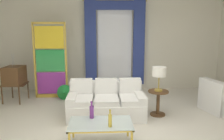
{
  "coord_description": "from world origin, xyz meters",
  "views": [
    {
      "loc": [
        -0.34,
        -4.62,
        2.1
      ],
      "look_at": [
        -0.06,
        0.9,
        1.05
      ],
      "focal_mm": 37.63,
      "sensor_mm": 36.0,
      "label": 1
    }
  ],
  "objects": [
    {
      "name": "bottle_crystal_tall",
      "position": [
        -0.18,
        -0.89,
        0.53
      ],
      "size": [
        0.06,
        0.06,
        0.31
      ],
      "color": "gold",
      "rests_on": "coffee_table"
    },
    {
      "name": "bottle_blue_decanter",
      "position": [
        -0.51,
        -0.49,
        0.54
      ],
      "size": [
        0.08,
        0.08,
        0.33
      ],
      "color": "#753384",
      "rests_on": "coffee_table"
    },
    {
      "name": "table_lamp_brass",
      "position": [
        1.01,
        0.63,
        1.03
      ],
      "size": [
        0.32,
        0.32,
        0.57
      ],
      "color": "#B29338",
      "rests_on": "round_side_table"
    },
    {
      "name": "ground_plane",
      "position": [
        0.0,
        0.0,
        0.0
      ],
      "size": [
        16.0,
        16.0,
        0.0
      ],
      "primitive_type": "plane",
      "color": "silver"
    },
    {
      "name": "wall_rear",
      "position": [
        0.0,
        3.06,
        1.5
      ],
      "size": [
        8.0,
        0.12,
        3.0
      ],
      "primitive_type": "cube",
      "color": "silver",
      "rests_on": "ground"
    },
    {
      "name": "vintage_tv",
      "position": [
        -2.73,
        1.84,
        0.73
      ],
      "size": [
        0.62,
        0.65,
        1.35
      ],
      "color": "brown",
      "rests_on": "ground"
    },
    {
      "name": "peacock_figurine",
      "position": [
        -1.38,
        1.85,
        0.22
      ],
      "size": [
        0.44,
        0.6,
        0.5
      ],
      "color": "beige",
      "rests_on": "ground"
    },
    {
      "name": "armchair_white",
      "position": [
        2.62,
        0.81,
        0.29
      ],
      "size": [
        1.0,
        0.99,
        0.8
      ],
      "color": "white",
      "rests_on": "ground"
    },
    {
      "name": "couch_white_long",
      "position": [
        -0.21,
        0.65,
        0.3
      ],
      "size": [
        1.76,
        0.93,
        0.86
      ],
      "color": "white",
      "rests_on": "ground"
    },
    {
      "name": "stained_glass_divider",
      "position": [
        -1.79,
        2.17,
        1.06
      ],
      "size": [
        0.95,
        0.05,
        2.2
      ],
      "color": "gold",
      "rests_on": "ground"
    },
    {
      "name": "curtained_window",
      "position": [
        0.13,
        2.89,
        1.74
      ],
      "size": [
        2.0,
        0.17,
        2.7
      ],
      "color": "white",
      "rests_on": "ground"
    },
    {
      "name": "coffee_table",
      "position": [
        -0.35,
        -0.71,
        0.37
      ],
      "size": [
        1.12,
        0.64,
        0.41
      ],
      "color": "silver",
      "rests_on": "ground"
    },
    {
      "name": "round_side_table",
      "position": [
        1.01,
        0.63,
        0.36
      ],
      "size": [
        0.48,
        0.48,
        0.59
      ],
      "color": "brown",
      "rests_on": "ground"
    }
  ]
}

